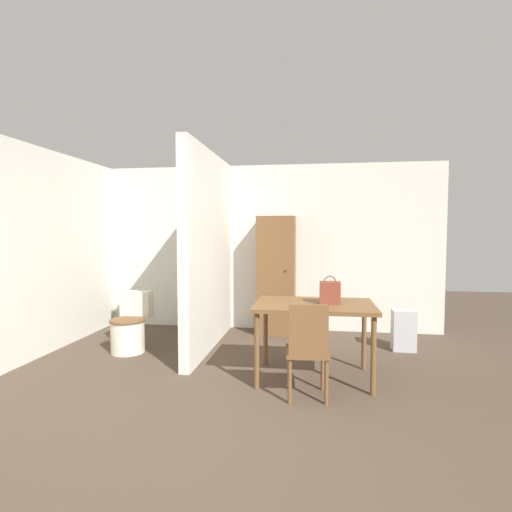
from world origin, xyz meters
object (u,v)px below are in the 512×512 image
toilet (130,327)px  space_heater (404,330)px  handbag (330,292)px  wooden_cabinet (276,275)px  dining_table (314,311)px  wooden_chair (308,348)px

toilet → space_heater: (3.40, 0.51, -0.04)m
handbag → wooden_cabinet: 1.90m
handbag → space_heater: size_ratio=0.55×
dining_table → handbag: handbag is taller
dining_table → space_heater: dining_table is taller
dining_table → toilet: (-2.28, 0.63, -0.40)m
handbag → wooden_cabinet: (-0.71, 1.76, -0.03)m
dining_table → wooden_cabinet: wooden_cabinet is taller
toilet → wooden_chair: bearing=-27.5°
dining_table → wooden_chair: wooden_chair is taller
toilet → handbag: handbag is taller
toilet → wooden_cabinet: (1.73, 1.15, 0.56)m
dining_table → space_heater: 1.66m
dining_table → wooden_chair: size_ratio=1.36×
dining_table → toilet: bearing=164.6°
wooden_cabinet → dining_table: bearing=-72.7°
toilet → handbag: size_ratio=2.56×
wooden_chair → toilet: (-2.23, 1.16, -0.17)m
wooden_chair → handbag: (0.21, 0.54, 0.42)m
dining_table → wooden_chair: (-0.06, -0.53, -0.22)m
wooden_chair → handbag: 0.72m
wooden_chair → space_heater: (1.17, 1.67, -0.21)m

